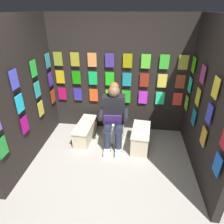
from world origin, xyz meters
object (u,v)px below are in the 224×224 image
toilet (114,122)px  person_reading (114,116)px  comic_longbox_near (85,131)px  comic_longbox_far (140,138)px

toilet → person_reading: 0.35m
toilet → person_reading: (-0.01, 0.23, 0.27)m
person_reading → comic_longbox_near: 0.72m
toilet → comic_longbox_far: size_ratio=1.12×
person_reading → comic_longbox_far: (-0.51, 0.06, -0.41)m
comic_longbox_far → toilet: bearing=-23.6°
toilet → comic_longbox_far: toilet is taller
person_reading → toilet: bearing=-90.5°
person_reading → comic_longbox_far: person_reading is taller
person_reading → comic_longbox_near: bearing=-13.5°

